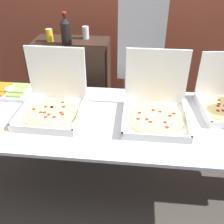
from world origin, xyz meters
TOP-DOWN VIEW (x-y plane):
  - ground_plane at (0.00, 0.00)m, footprint 16.00×16.00m
  - buffet_table at (0.00, 0.00)m, footprint 2.41×0.92m
  - pizza_box_far_right at (-0.46, 0.03)m, footprint 0.47×0.48m
  - pizza_box_near_left at (0.32, 0.04)m, footprint 0.47×0.49m
  - veggie_tray at (-0.92, 0.27)m, footprint 0.35×0.29m
  - sideboard_podium at (-0.51, 0.86)m, footprint 0.76×0.48m
  - soda_bottle at (-0.52, 0.81)m, footprint 0.10×0.10m
  - soda_can_silver at (-0.37, 0.99)m, footprint 0.07×0.07m
  - soda_can_colored at (-0.71, 0.87)m, footprint 0.07×0.07m
  - person_guest_plaid at (0.19, 0.69)m, footprint 0.40×0.22m

SIDE VIEW (x-z plane):
  - ground_plane at x=0.00m, z-range 0.00..0.00m
  - sideboard_podium at x=-0.51m, z-range 0.00..1.10m
  - buffet_table at x=0.00m, z-range 0.33..1.16m
  - veggie_tray at x=-0.92m, z-range 0.83..0.88m
  - pizza_box_far_right at x=-0.46m, z-range 0.68..1.14m
  - pizza_box_near_left at x=0.32m, z-range 0.68..1.15m
  - person_guest_plaid at x=0.19m, z-range 0.04..1.86m
  - soda_can_silver at x=-0.37m, z-range 1.10..1.23m
  - soda_can_colored at x=-0.71m, z-range 1.10..1.23m
  - soda_bottle at x=-0.52m, z-range 1.08..1.38m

